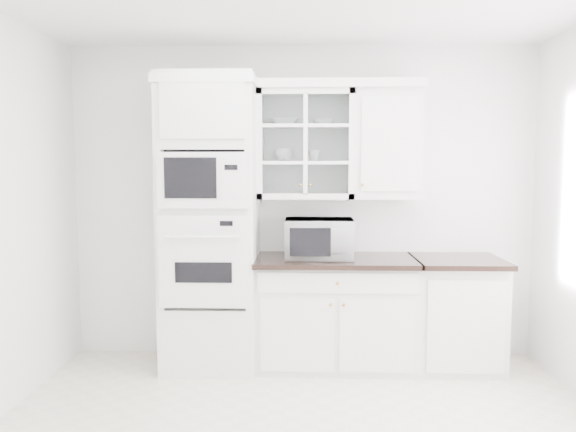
{
  "coord_description": "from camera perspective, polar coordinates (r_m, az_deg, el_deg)",
  "views": [
    {
      "loc": [
        0.03,
        -3.15,
        1.7
      ],
      "look_at": [
        -0.1,
        1.05,
        1.3
      ],
      "focal_mm": 35.0,
      "sensor_mm": 36.0,
      "label": 1
    }
  ],
  "objects": [
    {
      "name": "upper_cabinet_solid",
      "position": [
        4.78,
        9.96,
        7.16
      ],
      "size": [
        0.55,
        0.33,
        0.9
      ],
      "primitive_type": "cube",
      "color": "white",
      "rests_on": "room_shell"
    },
    {
      "name": "cup_a",
      "position": [
        4.75,
        -0.42,
        6.21
      ],
      "size": [
        0.14,
        0.14,
        0.11
      ],
      "primitive_type": "imported",
      "rotation": [
        0.0,
        0.0,
        -0.01
      ],
      "color": "white",
      "rests_on": "upper_cabinet_glass"
    },
    {
      "name": "countertop_microwave",
      "position": [
        4.63,
        3.17,
        -2.26
      ],
      "size": [
        0.56,
        0.46,
        0.32
      ],
      "primitive_type": "imported",
      "rotation": [
        0.0,
        0.0,
        3.14
      ],
      "color": "white",
      "rests_on": "base_cabinet_run"
    },
    {
      "name": "base_cabinet_run",
      "position": [
        4.77,
        4.78,
        -9.63
      ],
      "size": [
        1.32,
        0.67,
        0.92
      ],
      "color": "white",
      "rests_on": "ground"
    },
    {
      "name": "bowl_b",
      "position": [
        4.75,
        3.57,
        9.49
      ],
      "size": [
        0.21,
        0.21,
        0.05
      ],
      "primitive_type": "imported",
      "rotation": [
        0.0,
        0.0,
        0.31
      ],
      "color": "white",
      "rests_on": "upper_cabinet_glass"
    },
    {
      "name": "crown_molding",
      "position": [
        4.75,
        0.5,
        13.12
      ],
      "size": [
        2.14,
        0.38,
        0.07
      ],
      "primitive_type": "cube",
      "color": "white",
      "rests_on": "room_shell"
    },
    {
      "name": "room_shell",
      "position": [
        3.58,
        1.31,
        6.71
      ],
      "size": [
        4.0,
        3.5,
        2.7
      ],
      "color": "white",
      "rests_on": "ground"
    },
    {
      "name": "bowl_a",
      "position": [
        4.76,
        -0.4,
        9.54
      ],
      "size": [
        0.27,
        0.27,
        0.06
      ],
      "primitive_type": "imported",
      "rotation": [
        0.0,
        0.0,
        0.14
      ],
      "color": "white",
      "rests_on": "upper_cabinet_glass"
    },
    {
      "name": "upper_cabinet_glass",
      "position": [
        4.73,
        1.78,
        7.25
      ],
      "size": [
        0.8,
        0.33,
        0.9
      ],
      "color": "white",
      "rests_on": "room_shell"
    },
    {
      "name": "extra_base_cabinet",
      "position": [
        4.92,
        16.65,
        -9.35
      ],
      "size": [
        0.72,
        0.67,
        0.92
      ],
      "color": "white",
      "rests_on": "ground"
    },
    {
      "name": "cup_b",
      "position": [
        4.73,
        2.68,
        6.14
      ],
      "size": [
        0.12,
        0.12,
        0.1
      ],
      "primitive_type": "imported",
      "rotation": [
        0.0,
        0.0,
        0.13
      ],
      "color": "white",
      "rests_on": "upper_cabinet_glass"
    },
    {
      "name": "oven_column",
      "position": [
        4.66,
        -7.88,
        -0.78
      ],
      "size": [
        0.76,
        0.68,
        2.4
      ],
      "color": "white",
      "rests_on": "ground"
    }
  ]
}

